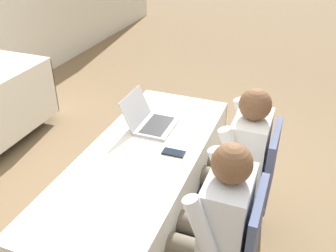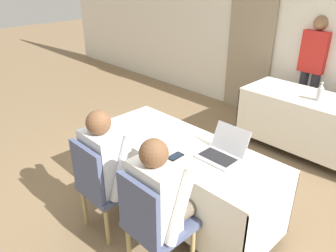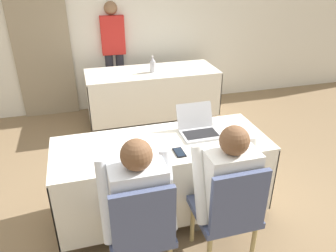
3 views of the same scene
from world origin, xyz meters
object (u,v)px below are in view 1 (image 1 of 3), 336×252
object	(u,v)px
cell_phone	(174,153)
person_white_shirt	(237,157)
laptop	(151,121)
chair_near_left	(228,249)
person_checkered_shirt	(211,223)
chair_near_right	(249,179)

from	to	relation	value
cell_phone	person_white_shirt	distance (m)	0.44
cell_phone	person_white_shirt	world-z (taller)	person_white_shirt
cell_phone	person_white_shirt	xyz separation A→B (m)	(0.23, -0.36, -0.09)
person_white_shirt	laptop	bearing A→B (deg)	-92.90
cell_phone	person_white_shirt	bearing A→B (deg)	-59.34
chair_near_left	person_checkered_shirt	world-z (taller)	person_checkered_shirt
chair_near_left	laptop	bearing A→B (deg)	-132.59
laptop	cell_phone	world-z (taller)	laptop
person_checkered_shirt	person_white_shirt	bearing A→B (deg)	-180.00
laptop	chair_near_left	xyz separation A→B (m)	(-0.68, -0.74, -0.29)
laptop	cell_phone	bearing A→B (deg)	-134.51
person_white_shirt	chair_near_left	bearing A→B (deg)	9.08
chair_near_left	person_white_shirt	distance (m)	0.67
chair_near_right	person_white_shirt	xyz separation A→B (m)	(0.00, 0.10, 0.16)
chair_near_right	person_checkered_shirt	xyz separation A→B (m)	(-0.64, 0.10, 0.16)
chair_near_right	person_white_shirt	bearing A→B (deg)	-90.00
chair_near_right	person_white_shirt	size ratio (longest dim) A/B	0.78
laptop	cell_phone	size ratio (longest dim) A/B	2.27
chair_near_left	chair_near_right	size ratio (longest dim) A/B	1.00
cell_phone	person_checkered_shirt	bearing A→B (deg)	-140.56
cell_phone	chair_near_right	xyz separation A→B (m)	(0.23, -0.47, -0.25)
chair_near_right	person_checkered_shirt	distance (m)	0.67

